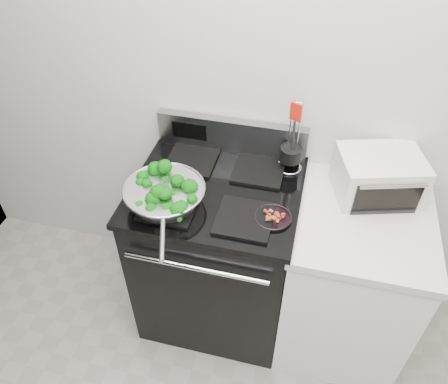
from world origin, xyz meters
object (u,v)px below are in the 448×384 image
(bacon_plate, at_px, (273,216))
(utensil_holder, at_px, (290,157))
(gas_range, at_px, (217,252))
(toaster_oven, at_px, (378,176))
(skillet, at_px, (165,194))

(bacon_plate, distance_m, utensil_holder, 0.37)
(gas_range, xyz_separation_m, toaster_oven, (0.72, 0.17, 0.54))
(bacon_plate, height_order, utensil_holder, utensil_holder)
(gas_range, xyz_separation_m, skillet, (-0.19, -0.16, 0.52))
(skillet, distance_m, bacon_plate, 0.48)
(bacon_plate, xyz_separation_m, toaster_oven, (0.43, 0.31, 0.06))
(utensil_holder, bearing_deg, toaster_oven, 15.44)
(gas_range, bearing_deg, skillet, -140.77)
(skillet, distance_m, utensil_holder, 0.63)
(skillet, bearing_deg, bacon_plate, -15.96)
(gas_range, distance_m, skillet, 0.58)
(bacon_plate, height_order, toaster_oven, toaster_oven)
(utensil_holder, bearing_deg, bacon_plate, -70.69)
(skillet, height_order, toaster_oven, toaster_oven)
(gas_range, height_order, bacon_plate, gas_range)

